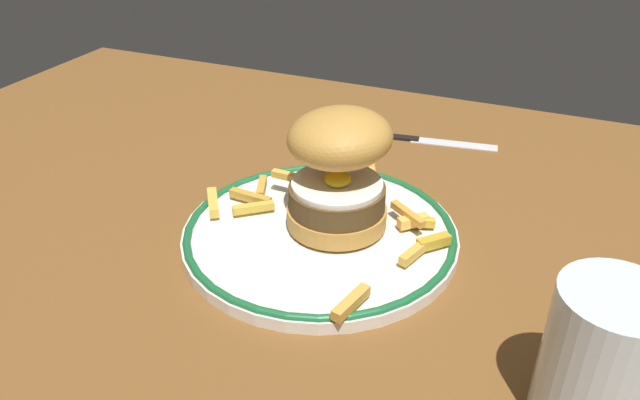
# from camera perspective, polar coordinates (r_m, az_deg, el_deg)

# --- Properties ---
(ground_plane) EXTENTS (1.33, 0.94, 0.04)m
(ground_plane) POSITION_cam_1_polar(r_m,az_deg,el_deg) (0.57, 1.70, -8.56)
(ground_plane) COLOR brown
(dinner_plate) EXTENTS (0.27, 0.27, 0.02)m
(dinner_plate) POSITION_cam_1_polar(r_m,az_deg,el_deg) (0.60, -0.00, -3.10)
(dinner_plate) COLOR white
(dinner_plate) RESTS_ON ground_plane
(burger) EXTENTS (0.10, 0.11, 0.11)m
(burger) POSITION_cam_1_polar(r_m,az_deg,el_deg) (0.58, 1.74, 3.08)
(burger) COLOR #BE8639
(burger) RESTS_ON dinner_plate
(fries_pile) EXTENTS (0.26, 0.25, 0.02)m
(fries_pile) POSITION_cam_1_polar(r_m,az_deg,el_deg) (0.62, 1.63, -0.48)
(fries_pile) COLOR gold
(fries_pile) RESTS_ON dinner_plate
(water_glass) EXTENTS (0.07, 0.07, 0.11)m
(water_glass) POSITION_cam_1_polar(r_m,az_deg,el_deg) (0.45, 24.57, -14.17)
(water_glass) COLOR silver
(water_glass) RESTS_ON ground_plane
(knife) EXTENTS (0.18, 0.04, 0.01)m
(knife) POSITION_cam_1_polar(r_m,az_deg,el_deg) (0.81, 8.90, 5.70)
(knife) COLOR black
(knife) RESTS_ON ground_plane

